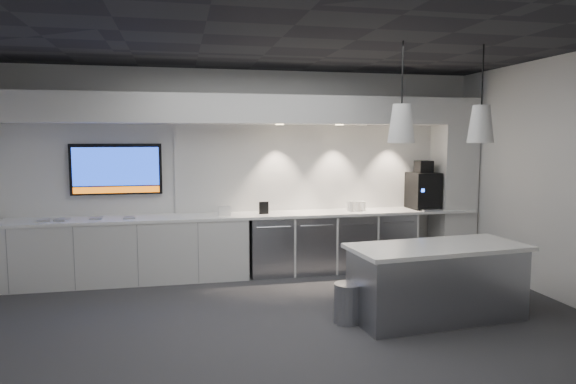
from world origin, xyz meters
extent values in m
plane|color=#313134|center=(0.00, 0.00, 0.00)|extent=(7.00, 7.00, 0.00)
plane|color=black|center=(0.00, 0.00, 3.00)|extent=(7.00, 7.00, 0.00)
plane|color=silver|center=(0.00, 2.50, 1.50)|extent=(7.00, 0.00, 7.00)
plane|color=silver|center=(0.00, -2.50, 1.50)|extent=(7.00, 0.00, 7.00)
plane|color=silver|center=(3.50, 0.00, 1.50)|extent=(0.00, 7.00, 7.00)
cube|color=white|center=(0.00, 2.17, 0.88)|extent=(6.80, 0.65, 0.04)
cube|color=silver|center=(-1.75, 2.17, 0.43)|extent=(3.30, 0.63, 0.86)
cube|color=gray|center=(0.25, 2.17, 0.42)|extent=(0.60, 0.61, 0.85)
cube|color=gray|center=(0.88, 2.17, 0.42)|extent=(0.60, 0.61, 0.85)
cube|color=gray|center=(1.51, 2.17, 0.42)|extent=(0.60, 0.61, 0.85)
cube|color=gray|center=(2.14, 2.17, 0.42)|extent=(0.60, 0.61, 0.85)
cube|color=silver|center=(1.20, 2.48, 1.55)|extent=(4.60, 0.03, 1.30)
cube|color=silver|center=(0.00, 2.20, 2.40)|extent=(6.90, 0.60, 0.40)
cube|color=silver|center=(3.20, 2.20, 1.30)|extent=(0.55, 0.55, 2.60)
cube|color=black|center=(-1.90, 2.45, 1.56)|extent=(1.25, 0.06, 0.72)
cube|color=#1230AE|center=(-1.90, 2.42, 1.60)|extent=(1.17, 0.00, 0.54)
cube|color=orange|center=(-1.90, 2.42, 1.27)|extent=(1.17, 0.00, 0.09)
cube|color=gray|center=(1.73, -0.07, 0.39)|extent=(1.92, 0.91, 0.78)
cube|color=white|center=(1.73, -0.07, 0.80)|extent=(2.02, 1.01, 0.05)
cylinder|color=gray|center=(0.73, 0.02, 0.22)|extent=(0.37, 0.37, 0.43)
cube|color=black|center=(2.69, 2.20, 1.18)|extent=(0.42, 0.47, 0.56)
cube|color=black|center=(2.69, 2.20, 1.56)|extent=(0.23, 0.23, 0.18)
cube|color=gray|center=(2.69, 1.95, 0.92)|extent=(0.31, 0.21, 0.03)
cube|color=black|center=(0.16, 2.14, 0.99)|extent=(0.14, 0.04, 0.18)
cube|color=white|center=(-0.42, 2.07, 0.97)|extent=(0.18, 0.05, 0.14)
cube|color=#979797|center=(-2.80, 2.10, 0.91)|extent=(0.19, 0.19, 0.02)
cube|color=#979797|center=(-2.58, 2.11, 0.91)|extent=(0.20, 0.20, 0.02)
cube|color=#979797|center=(-2.15, 2.14, 0.91)|extent=(0.16, 0.16, 0.02)
cube|color=#979797|center=(-1.72, 2.11, 0.91)|extent=(0.18, 0.18, 0.02)
cone|color=silver|center=(1.26, -0.07, 2.15)|extent=(0.28, 0.28, 0.41)
cylinder|color=black|center=(1.26, -0.07, 2.70)|extent=(0.02, 0.02, 0.70)
cone|color=silver|center=(2.19, -0.07, 2.15)|extent=(0.28, 0.28, 0.41)
cylinder|color=black|center=(2.19, -0.07, 2.70)|extent=(0.02, 0.02, 0.70)
camera|label=1|loc=(-1.04, -5.14, 2.00)|focal=32.00mm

